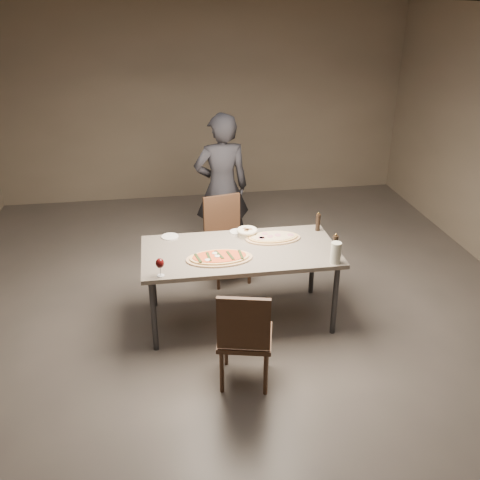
{
  "coord_description": "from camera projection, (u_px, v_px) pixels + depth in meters",
  "views": [
    {
      "loc": [
        -0.69,
        -4.35,
        2.94
      ],
      "look_at": [
        0.0,
        0.0,
        0.85
      ],
      "focal_mm": 40.0,
      "sensor_mm": 36.0,
      "label": 1
    }
  ],
  "objects": [
    {
      "name": "ham_pizza",
      "position": [
        273.0,
        238.0,
        5.13
      ],
      "size": [
        0.53,
        0.29,
        0.04
      ],
      "rotation": [
        0.0,
        0.0,
        -0.09
      ],
      "color": "tan",
      "rests_on": "dining_table"
    },
    {
      "name": "chair_far",
      "position": [
        225.0,
        234.0,
        5.81
      ],
      "size": [
        0.52,
        0.52,
        0.92
      ],
      "rotation": [
        0.0,
        0.0,
        3.35
      ],
      "color": "#3E281A",
      "rests_on": "ground"
    },
    {
      "name": "zucchini_pizza",
      "position": [
        219.0,
        258.0,
        4.75
      ],
      "size": [
        0.6,
        0.33,
        0.05
      ],
      "rotation": [
        0.0,
        0.0,
        0.29
      ],
      "color": "tan",
      "rests_on": "dining_table"
    },
    {
      "name": "chair_near",
      "position": [
        245.0,
        334.0,
        4.15
      ],
      "size": [
        0.51,
        0.51,
        0.89
      ],
      "rotation": [
        0.0,
        0.0,
        -0.23
      ],
      "color": "#3E281A",
      "rests_on": "ground"
    },
    {
      "name": "wine_glass",
      "position": [
        160.0,
        264.0,
        4.43
      ],
      "size": [
        0.07,
        0.07,
        0.16
      ],
      "rotation": [
        0.0,
        0.0,
        -0.14
      ],
      "color": "silver",
      "rests_on": "dining_table"
    },
    {
      "name": "pepper_mill_left",
      "position": [
        335.0,
        245.0,
        4.8
      ],
      "size": [
        0.05,
        0.05,
        0.21
      ],
      "rotation": [
        0.0,
        0.0,
        -0.21
      ],
      "color": "black",
      "rests_on": "dining_table"
    },
    {
      "name": "diner",
      "position": [
        222.0,
        188.0,
        6.1
      ],
      "size": [
        0.66,
        0.47,
        1.73
      ],
      "primitive_type": "imported",
      "rotation": [
        0.0,
        0.0,
        3.23
      ],
      "color": "black",
      "rests_on": "ground"
    },
    {
      "name": "oil_dish",
      "position": [
        237.0,
        232.0,
        5.26
      ],
      "size": [
        0.14,
        0.14,
        0.02
      ],
      "rotation": [
        0.0,
        0.0,
        0.22
      ],
      "color": "white",
      "rests_on": "dining_table"
    },
    {
      "name": "room",
      "position": [
        240.0,
        183.0,
        4.64
      ],
      "size": [
        7.0,
        7.0,
        7.0
      ],
      "color": "#59524D",
      "rests_on": "ground"
    },
    {
      "name": "carafe",
      "position": [
        336.0,
        253.0,
        4.65
      ],
      "size": [
        0.09,
        0.09,
        0.19
      ],
      "rotation": [
        0.0,
        0.0,
        0.28
      ],
      "color": "silver",
      "rests_on": "dining_table"
    },
    {
      "name": "side_plate",
      "position": [
        170.0,
        237.0,
        5.17
      ],
      "size": [
        0.17,
        0.17,
        0.01
      ],
      "rotation": [
        0.0,
        0.0,
        0.25
      ],
      "color": "white",
      "rests_on": "dining_table"
    },
    {
      "name": "dining_table",
      "position": [
        240.0,
        255.0,
        4.95
      ],
      "size": [
        1.8,
        0.9,
        0.75
      ],
      "color": "slate",
      "rests_on": "ground"
    },
    {
      "name": "pepper_mill_right",
      "position": [
        318.0,
        222.0,
        5.28
      ],
      "size": [
        0.05,
        0.05,
        0.19
      ],
      "rotation": [
        0.0,
        0.0,
        -0.0
      ],
      "color": "black",
      "rests_on": "dining_table"
    },
    {
      "name": "bread_basket",
      "position": [
        247.0,
        232.0,
        5.18
      ],
      "size": [
        0.2,
        0.2,
        0.07
      ],
      "rotation": [
        0.0,
        0.0,
        0.21
      ],
      "color": "beige",
      "rests_on": "dining_table"
    }
  ]
}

